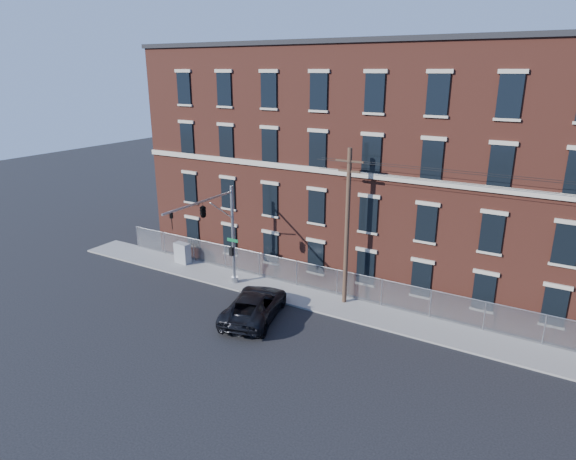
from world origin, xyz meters
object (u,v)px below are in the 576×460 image
(utility_pole_near, at_px, (347,225))
(pickup_truck, at_px, (254,305))
(traffic_signal_mast, at_px, (210,219))
(utility_cabinet, at_px, (182,253))

(utility_pole_near, xyz_separation_m, pickup_truck, (-3.92, -4.58, -4.49))
(utility_pole_near, height_order, pickup_truck, utility_pole_near)
(utility_pole_near, distance_m, pickup_truck, 7.52)
(pickup_truck, bearing_deg, utility_pole_near, -145.36)
(pickup_truck, bearing_deg, traffic_signal_mast, -30.62)
(traffic_signal_mast, bearing_deg, utility_cabinet, 150.08)
(pickup_truck, relative_size, utility_cabinet, 3.81)
(utility_pole_near, bearing_deg, traffic_signal_mast, -156.86)
(utility_cabinet, bearing_deg, traffic_signal_mast, -24.61)
(traffic_signal_mast, distance_m, utility_cabinet, 7.97)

